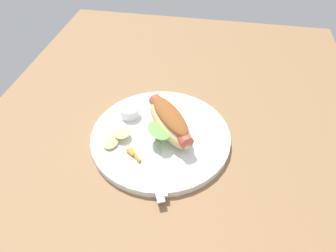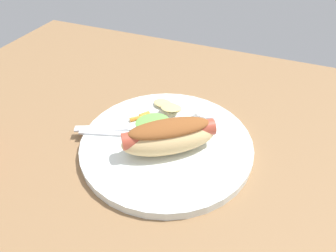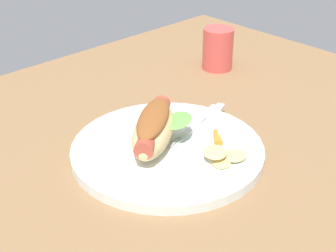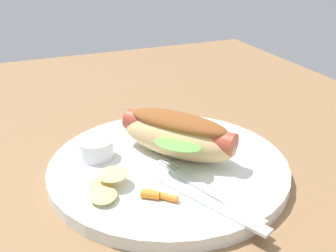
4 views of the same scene
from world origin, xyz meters
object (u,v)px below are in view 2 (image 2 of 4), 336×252
object	(u,v)px
hot_dog	(169,134)
sauce_ramekin	(206,116)
chips_pile	(169,106)
carrot_garnish	(142,116)
knife	(117,128)
plate	(166,144)
fork	(122,135)

from	to	relation	value
hot_dog	sauce_ramekin	distance (cm)	10.43
sauce_ramekin	chips_pile	distance (cm)	7.94
carrot_garnish	knife	bearing A→B (deg)	58.79
hot_dog	knife	size ratio (longest dim) A/B	1.05
hot_dog	sauce_ramekin	xyz separation A→B (cm)	(-3.69, -9.57, -1.87)
plate	chips_pile	size ratio (longest dim) A/B	4.47
sauce_ramekin	knife	distance (cm)	16.73
hot_dog	knife	bearing A→B (deg)	137.28
sauce_ramekin	chips_pile	xyz separation A→B (cm)	(7.90, -0.70, -0.42)
hot_dog	fork	world-z (taller)	hot_dog
hot_dog	sauce_ramekin	size ratio (longest dim) A/B	3.61
plate	knife	distance (cm)	9.74
sauce_ramekin	fork	world-z (taller)	sauce_ramekin
chips_pile	carrot_garnish	world-z (taller)	chips_pile
plate	sauce_ramekin	size ratio (longest dim) A/B	6.71
fork	chips_pile	size ratio (longest dim) A/B	2.38
sauce_ramekin	fork	size ratio (longest dim) A/B	0.28
chips_pile	carrot_garnish	size ratio (longest dim) A/B	1.79
plate	fork	world-z (taller)	fork
plate	carrot_garnish	xyz separation A→B (cm)	(6.88, -4.29, 1.22)
plate	sauce_ramekin	world-z (taller)	sauce_ramekin
fork	knife	world-z (taller)	same
chips_pile	sauce_ramekin	bearing A→B (deg)	174.90
hot_dog	carrot_garnish	size ratio (longest dim) A/B	4.30
plate	knife	size ratio (longest dim) A/B	1.94
fork	chips_pile	xyz separation A→B (cm)	(-4.75, -10.51, 0.60)
carrot_garnish	hot_dog	bearing A→B (deg)	144.09
fork	knife	xyz separation A→B (cm)	(1.74, -1.34, -0.02)
chips_pile	carrot_garnish	bearing A→B (deg)	51.00
hot_dog	chips_pile	size ratio (longest dim) A/B	2.41
plate	chips_pile	bearing A→B (deg)	-70.14
plate	chips_pile	xyz separation A→B (cm)	(3.19, -8.85, 1.60)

